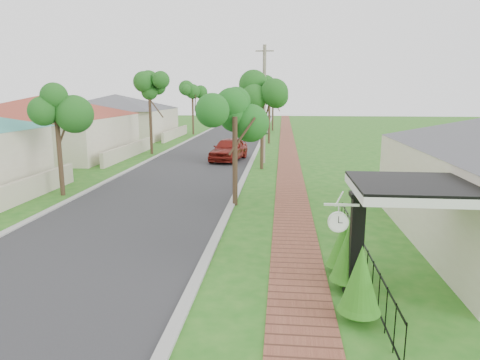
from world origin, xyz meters
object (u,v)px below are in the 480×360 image
at_px(porch_post, 356,250).
at_px(near_tree, 235,115).
at_px(parked_car_white, 263,127).
at_px(utility_pole, 264,104).
at_px(station_clock, 338,221).
at_px(parked_car_red, 229,149).

bearing_deg(porch_post, near_tree, 115.11).
relative_size(parked_car_white, utility_pole, 0.51).
bearing_deg(near_tree, parked_car_white, 90.68).
bearing_deg(near_tree, station_clock, -68.82).
relative_size(parked_car_red, utility_pole, 0.60).
distance_m(utility_pole, station_clock, 20.05).
bearing_deg(parked_car_white, parked_car_red, -92.84).
distance_m(parked_car_white, near_tree, 34.00).
bearing_deg(porch_post, station_clock, -141.10).
bearing_deg(parked_car_red, porch_post, -65.15).
distance_m(parked_car_red, near_tree, 12.69).
bearing_deg(porch_post, parked_car_red, 105.37).
xyz_separation_m(parked_car_white, utility_pole, (1.10, -22.47, 3.31)).
distance_m(porch_post, station_clock, 1.05).
bearing_deg(parked_car_white, station_clock, -84.20).
bearing_deg(parked_car_white, near_tree, -88.46).
relative_size(porch_post, parked_car_red, 0.54).
xyz_separation_m(utility_pole, station_clock, (2.55, -19.78, -2.02)).
bearing_deg(parked_car_white, porch_post, -83.48).
xyz_separation_m(parked_car_red, near_tree, (1.80, -12.19, 3.03)).
bearing_deg(utility_pole, station_clock, -82.66).
xyz_separation_m(parked_car_red, utility_pole, (2.50, -0.81, 3.17)).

